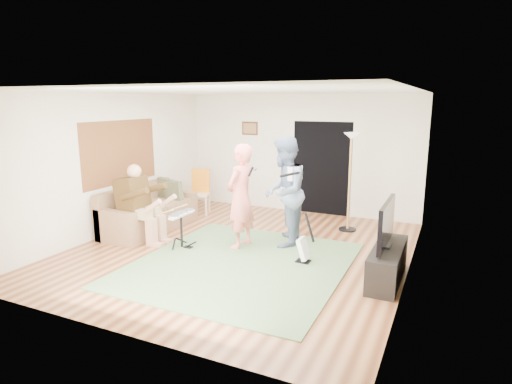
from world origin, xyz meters
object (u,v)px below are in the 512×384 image
Objects in this scene: guitar_spare at (304,249)px; torchiere_lamp at (350,164)px; television at (386,223)px; drum_kit at (181,232)px; singer at (240,197)px; sofa at (146,215)px; dining_chair at (200,198)px; tv_cabinet at (387,264)px; guitarist at (284,192)px.

torchiere_lamp is (0.23, 2.06, 1.10)m from guitar_spare.
television is (1.26, -0.13, 0.61)m from guitar_spare.
singer is at bearing 27.03° from drum_kit.
drum_kit is 0.36× the size of singer.
dining_chair is (0.35, 1.49, 0.07)m from sofa.
singer is (0.93, 0.47, 0.63)m from drum_kit.
tv_cabinet is (1.31, -0.13, 0.01)m from guitar_spare.
guitarist is at bearing 156.69° from tv_cabinet.
dining_chair is 0.87× the size of television.
guitarist is 1.91× the size of dining_chair.
torchiere_lamp is at bearing 23.59° from sofa.
singer is 0.78m from guitarist.
tv_cabinet is (4.45, -2.06, -0.11)m from dining_chair.
guitarist is 2.22m from tv_cabinet.
torchiere_lamp is at bearing -18.20° from dining_chair.
guitar_spare is 1.41m from television.
guitar_spare is 1.31m from tv_cabinet.
guitar_spare is 0.71× the size of television.
guitar_spare is (3.49, -0.44, -0.05)m from sofa.
dining_chair is 4.91m from tv_cabinet.
sofa is at bearing -123.52° from dining_chair.
singer is at bearing -61.98° from dining_chair.
dining_chair is (-1.88, 1.66, -0.55)m from singer.
tv_cabinet is 1.20× the size of television.
tv_cabinet is (1.08, -2.19, -1.08)m from torchiere_lamp.
dining_chair reaches higher than tv_cabinet.
dining_chair is (-3.14, 1.92, 0.13)m from guitar_spare.
tv_cabinet is at bearing -6.78° from sofa.
guitarist is at bearing 156.14° from television.
television is at bearing 1.32° from drum_kit.
guitarist is (0.64, 0.44, 0.06)m from singer.
singer is 2.68m from tv_cabinet.
torchiere_lamp is at bearing 136.45° from guitarist.
singer is at bearing 171.27° from tv_cabinet.
guitar_spare is 0.42× the size of torchiere_lamp.
television reaches higher than dining_chair.
tv_cabinet is (2.57, -0.39, -0.67)m from singer.
drum_kit is 3.50m from television.
dining_chair is (-3.37, -0.13, -0.97)m from torchiere_lamp.
sofa is at bearing 173.22° from tv_cabinet.
singer reaches higher than dining_chair.
torchiere_lamp is at bearing 43.21° from drum_kit.
television reaches higher than sofa.
television reaches higher than drum_kit.
tv_cabinet is (3.50, 0.08, -0.04)m from drum_kit.
television is at bearing -64.82° from torchiere_lamp.
singer reaches higher than drum_kit.
torchiere_lamp is 1.67× the size of television.
guitarist is at bearing -121.93° from torchiere_lamp.
television is (4.40, -2.06, 0.49)m from dining_chair.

